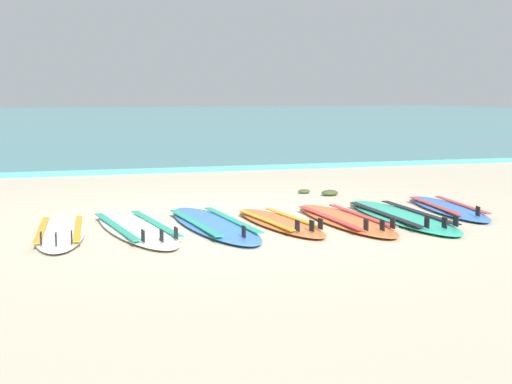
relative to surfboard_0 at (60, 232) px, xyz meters
name	(u,v)px	position (x,y,z in m)	size (l,w,h in m)	color
ground_plane	(232,221)	(1.87, 0.32, -0.04)	(80.00, 80.00, 0.00)	#C1B599
sea	(86,118)	(1.87, 35.36, 0.01)	(80.00, 60.00, 0.10)	teal
surfboard_0	(60,232)	(0.00, 0.00, 0.00)	(0.60, 1.99, 0.18)	white
surfboard_1	(136,228)	(0.76, 0.02, 0.00)	(0.93, 2.39, 0.18)	silver
surfboard_2	(213,224)	(1.59, 0.01, 0.00)	(0.83, 2.42, 0.18)	#3875CC
surfboard_3	(279,222)	(2.31, -0.07, 0.00)	(0.73, 1.95, 0.18)	orange
surfboard_4	(345,219)	(3.06, -0.12, 0.00)	(0.65, 2.22, 0.18)	orange
surfboard_5	(401,216)	(3.77, -0.09, 0.00)	(0.61, 2.42, 0.18)	#2DB793
surfboard_6	(448,208)	(4.59, 0.26, 0.00)	(0.71, 2.02, 0.18)	#3875CC
seaweed_clump_near_shoreline	(304,191)	(3.42, 2.19, -0.01)	(0.18, 0.14, 0.06)	#384723
seaweed_clump_mid_sand	(330,193)	(3.69, 1.88, 0.01)	(0.24, 0.19, 0.08)	#384723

